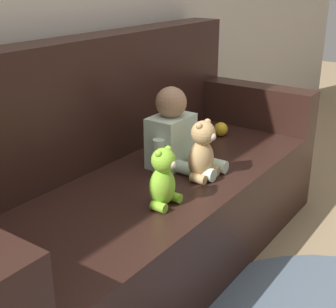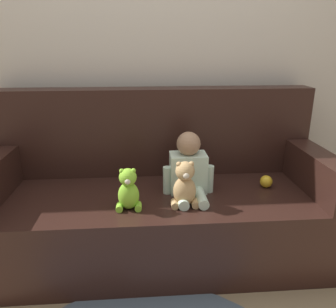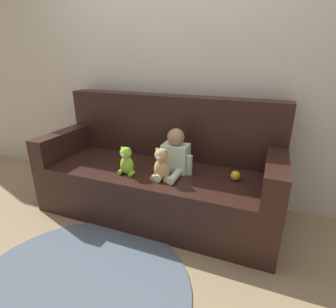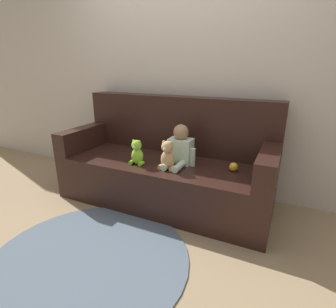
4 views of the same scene
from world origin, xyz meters
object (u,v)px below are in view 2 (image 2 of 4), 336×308
at_px(plush_toy_side, 128,190).
at_px(person_baby, 188,169).
at_px(teddy_bear_brown, 185,185).
at_px(toy_ball, 266,181).
at_px(couch, 158,200).

bearing_deg(plush_toy_side, person_baby, 28.13).
bearing_deg(teddy_bear_brown, toy_ball, 20.86).
bearing_deg(toy_ball, person_baby, -176.35).
distance_m(teddy_bear_brown, toy_ball, 0.60).
bearing_deg(teddy_bear_brown, plush_toy_side, -177.62).
bearing_deg(person_baby, toy_ball, 3.65).
bearing_deg(teddy_bear_brown, couch, 116.33).
height_order(person_baby, plush_toy_side, person_baby).
xyz_separation_m(teddy_bear_brown, plush_toy_side, (-0.31, -0.01, -0.01)).
relative_size(couch, teddy_bear_brown, 7.92).
bearing_deg(toy_ball, teddy_bear_brown, -159.14).
height_order(teddy_bear_brown, toy_ball, teddy_bear_brown).
xyz_separation_m(plush_toy_side, toy_ball, (0.87, 0.23, -0.07)).
distance_m(plush_toy_side, toy_ball, 0.90).
height_order(couch, plush_toy_side, couch).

